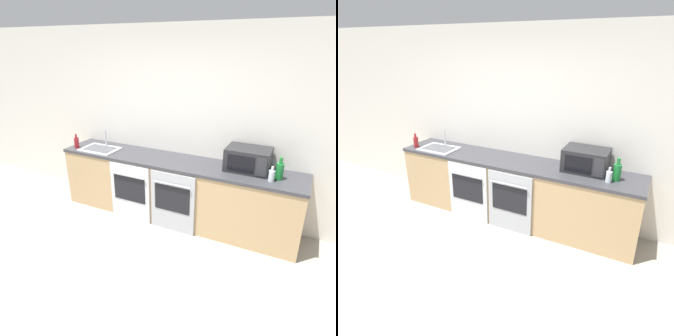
% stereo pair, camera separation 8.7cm
% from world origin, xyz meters
% --- Properties ---
extents(ground_plane, '(16.00, 16.00, 0.00)m').
position_xyz_m(ground_plane, '(0.00, 0.00, 0.00)').
color(ground_plane, gray).
extents(wall_back, '(10.00, 0.06, 2.60)m').
position_xyz_m(wall_back, '(0.00, 2.22, 1.30)').
color(wall_back, silver).
rests_on(wall_back, ground_plane).
extents(counter_back, '(3.40, 0.64, 0.88)m').
position_xyz_m(counter_back, '(0.00, 1.88, 0.44)').
color(counter_back, tan).
rests_on(counter_back, ground_plane).
extents(oven_left, '(0.62, 0.06, 0.83)m').
position_xyz_m(oven_left, '(-0.53, 1.56, 0.42)').
color(oven_left, silver).
rests_on(oven_left, ground_plane).
extents(oven_right, '(0.62, 0.06, 0.83)m').
position_xyz_m(oven_right, '(0.12, 1.56, 0.42)').
color(oven_right, '#A8AAAF').
rests_on(oven_right, ground_plane).
extents(microwave, '(0.53, 0.38, 0.29)m').
position_xyz_m(microwave, '(0.95, 1.97, 1.03)').
color(microwave, '#232326').
rests_on(microwave, counter_back).
extents(bottle_green, '(0.09, 0.09, 0.27)m').
position_xyz_m(bottle_green, '(1.34, 1.85, 0.99)').
color(bottle_green, '#19722D').
rests_on(bottle_green, counter_back).
extents(bottle_clear, '(0.07, 0.07, 0.18)m').
position_xyz_m(bottle_clear, '(1.27, 1.76, 0.95)').
color(bottle_clear, silver).
rests_on(bottle_clear, counter_back).
extents(bottle_red, '(0.07, 0.07, 0.21)m').
position_xyz_m(bottle_red, '(-1.56, 1.71, 0.97)').
color(bottle_red, maroon).
rests_on(bottle_red, counter_back).
extents(sink, '(0.55, 0.40, 0.27)m').
position_xyz_m(sink, '(-1.19, 1.80, 0.90)').
color(sink, silver).
rests_on(sink, counter_back).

